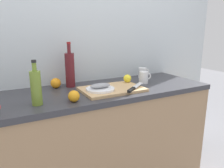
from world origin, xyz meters
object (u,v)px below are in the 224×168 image
cutting_board (112,89)px  chef_knife (134,88)px  fish_fillet (100,86)px  olive_oil_bottle (36,87)px  white_plate (100,89)px  coffee_mug_0 (144,77)px  lemon_0 (127,78)px  coffee_mug_2 (143,73)px  orange_0 (74,96)px  wine_bottle (70,69)px

cutting_board → chef_knife: chef_knife is taller
fish_fillet → cutting_board: bearing=7.5°
cutting_board → fish_fillet: fish_fillet is taller
olive_oil_bottle → cutting_board: bearing=7.2°
white_plate → chef_knife: chef_knife is taller
white_plate → coffee_mug_0: bearing=11.1°
fish_fillet → lemon_0: lemon_0 is taller
chef_knife → olive_oil_bottle: (-0.68, 0.04, 0.08)m
white_plate → coffee_mug_0: 0.46m
coffee_mug_2 → orange_0: size_ratio=1.59×
chef_knife → coffee_mug_0: bearing=1.7°
lemon_0 → coffee_mug_0: 0.15m
chef_knife → coffee_mug_0: 0.29m
cutting_board → fish_fillet: (-0.10, -0.01, 0.04)m
white_plate → fish_fillet: bearing=90.0°
fish_fillet → coffee_mug_2: 0.64m
white_plate → wine_bottle: wine_bottle is taller
lemon_0 → fish_fillet: bearing=-159.4°
coffee_mug_2 → olive_oil_bottle: bearing=-161.8°
lemon_0 → orange_0: (-0.53, -0.22, -0.02)m
white_plate → orange_0: orange_0 is taller
coffee_mug_2 → cutting_board: bearing=-150.6°
white_plate → fish_fillet: fish_fillet is taller
white_plate → lemon_0: 0.32m
cutting_board → coffee_mug_0: coffee_mug_0 is taller
coffee_mug_2 → orange_0: (-0.81, -0.39, -0.01)m
wine_bottle → coffee_mug_2: bearing=1.1°
fish_fillet → chef_knife: 0.25m
chef_knife → coffee_mug_0: size_ratio=2.12×
fish_fillet → coffee_mug_0: 0.46m
cutting_board → olive_oil_bottle: bearing=-172.8°
coffee_mug_0 → orange_0: 0.71m
white_plate → wine_bottle: 0.32m
olive_oil_bottle → orange_0: (0.22, -0.05, -0.07)m
lemon_0 → wine_bottle: (-0.44, 0.15, 0.09)m
cutting_board → olive_oil_bottle: (-0.55, -0.07, 0.10)m
orange_0 → olive_oil_bottle: bearing=166.6°
lemon_0 → orange_0: lemon_0 is taller
coffee_mug_2 → wine_bottle: bearing=-178.9°
cutting_board → wine_bottle: wine_bottle is taller
cutting_board → wine_bottle: bearing=133.7°
chef_knife → coffee_mug_2: (0.35, 0.38, 0.02)m
wine_bottle → coffee_mug_0: (0.59, -0.18, -0.09)m
white_plate → chef_knife: 0.25m
lemon_0 → wine_bottle: 0.48m
fish_fillet → orange_0: orange_0 is taller
lemon_0 → coffee_mug_2: size_ratio=0.56×
lemon_0 → coffee_mug_2: (0.28, 0.17, -0.01)m
fish_fillet → orange_0: bearing=-155.4°
cutting_board → coffee_mug_0: bearing=12.2°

